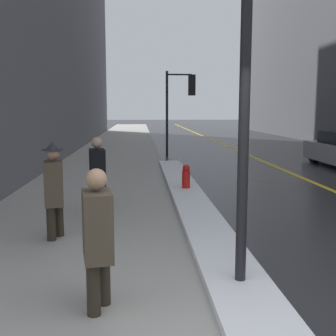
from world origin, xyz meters
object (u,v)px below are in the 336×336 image
object	(u,v)px
traffic_light_near	(182,95)
pedestrian_in_fedora	(54,186)
fire_hydrant	(186,179)
pedestrian_with_shoulder_bag	(97,233)
lamp_post	(246,37)
pedestrian_nearside	(97,171)

from	to	relation	value
traffic_light_near	pedestrian_in_fedora	size ratio (longest dim) A/B	2.38
fire_hydrant	pedestrian_with_shoulder_bag	bearing A→B (deg)	-104.47
pedestrian_in_fedora	fire_hydrant	world-z (taller)	pedestrian_in_fedora
traffic_light_near	pedestrian_with_shoulder_bag	xyz separation A→B (m)	(-2.33, -14.58, -1.86)
pedestrian_with_shoulder_bag	pedestrian_in_fedora	world-z (taller)	pedestrian_in_fedora
traffic_light_near	pedestrian_with_shoulder_bag	distance (m)	14.88
pedestrian_in_fedora	fire_hydrant	distance (m)	4.40
lamp_post	pedestrian_with_shoulder_bag	world-z (taller)	lamp_post
pedestrian_nearside	traffic_light_near	bearing A→B (deg)	155.40
lamp_post	fire_hydrant	xyz separation A→B (m)	(0.00, 5.67, -2.46)
traffic_light_near	pedestrian_in_fedora	xyz separation A→B (m)	(-3.24, -12.12, -1.82)
fire_hydrant	lamp_post	bearing A→B (deg)	-90.01
pedestrian_nearside	fire_hydrant	distance (m)	2.81
traffic_light_near	fire_hydrant	world-z (taller)	traffic_light_near
pedestrian_in_fedora	pedestrian_nearside	bearing A→B (deg)	152.73
lamp_post	pedestrian_nearside	size ratio (longest dim) A/B	3.08
traffic_light_near	lamp_post	bearing A→B (deg)	-94.64
pedestrian_with_shoulder_bag	pedestrian_in_fedora	bearing A→B (deg)	-169.55
traffic_light_near	fire_hydrant	xyz separation A→B (m)	(-0.76, -8.52, -2.33)
pedestrian_nearside	pedestrian_with_shoulder_bag	bearing A→B (deg)	-4.40
pedestrian_in_fedora	fire_hydrant	xyz separation A→B (m)	(2.48, 3.60, -0.51)
lamp_post	fire_hydrant	distance (m)	6.18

